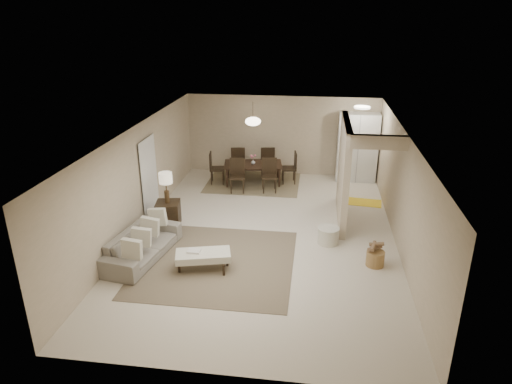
# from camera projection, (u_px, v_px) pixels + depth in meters

# --- Properties ---
(floor) EXTENTS (9.00, 9.00, 0.00)m
(floor) POSITION_uv_depth(u_px,v_px,m) (265.00, 235.00, 10.74)
(floor) COLOR beige
(floor) RESTS_ON ground
(ceiling) EXTENTS (9.00, 9.00, 0.00)m
(ceiling) POSITION_uv_depth(u_px,v_px,m) (266.00, 131.00, 9.82)
(ceiling) COLOR white
(ceiling) RESTS_ON back_wall
(back_wall) EXTENTS (6.00, 0.00, 6.00)m
(back_wall) POSITION_uv_depth(u_px,v_px,m) (282.00, 136.00, 14.43)
(back_wall) COLOR tan
(back_wall) RESTS_ON floor
(left_wall) EXTENTS (0.00, 9.00, 9.00)m
(left_wall) POSITION_uv_depth(u_px,v_px,m) (138.00, 179.00, 10.66)
(left_wall) COLOR tan
(left_wall) RESTS_ON floor
(right_wall) EXTENTS (0.00, 9.00, 9.00)m
(right_wall) POSITION_uv_depth(u_px,v_px,m) (402.00, 192.00, 9.91)
(right_wall) COLOR tan
(right_wall) RESTS_ON floor
(partition) EXTENTS (0.15, 2.50, 2.50)m
(partition) POSITION_uv_depth(u_px,v_px,m) (344.00, 171.00, 11.21)
(partition) COLOR tan
(partition) RESTS_ON floor
(doorway) EXTENTS (0.04, 0.90, 2.04)m
(doorway) POSITION_uv_depth(u_px,v_px,m) (149.00, 180.00, 11.29)
(doorway) COLOR black
(doorway) RESTS_ON floor
(pantry_cabinet) EXTENTS (1.20, 0.55, 2.10)m
(pantry_cabinet) POSITION_uv_depth(u_px,v_px,m) (357.00, 147.00, 13.89)
(pantry_cabinet) COLOR silver
(pantry_cabinet) RESTS_ON floor
(flush_light) EXTENTS (0.44, 0.44, 0.05)m
(flush_light) POSITION_uv_depth(u_px,v_px,m) (362.00, 107.00, 12.50)
(flush_light) COLOR white
(flush_light) RESTS_ON ceiling
(living_rug) EXTENTS (3.20, 3.20, 0.01)m
(living_rug) POSITION_uv_depth(u_px,v_px,m) (217.00, 262.00, 9.57)
(living_rug) COLOR brown
(living_rug) RESTS_ON floor
(sofa) EXTENTS (2.21, 1.16, 0.61)m
(sofa) POSITION_uv_depth(u_px,v_px,m) (142.00, 245.00, 9.66)
(sofa) COLOR gray
(sofa) RESTS_ON floor
(ottoman_bench) EXTENTS (1.18, 0.76, 0.39)m
(ottoman_bench) POSITION_uv_depth(u_px,v_px,m) (203.00, 256.00, 9.20)
(ottoman_bench) COLOR beige
(ottoman_bench) RESTS_ON living_rug
(side_table) EXTENTS (0.64, 0.64, 0.61)m
(side_table) POSITION_uv_depth(u_px,v_px,m) (168.00, 214.00, 11.13)
(side_table) COLOR black
(side_table) RESTS_ON floor
(table_lamp) EXTENTS (0.32, 0.32, 0.76)m
(table_lamp) POSITION_uv_depth(u_px,v_px,m) (166.00, 181.00, 10.81)
(table_lamp) COLOR #4D3921
(table_lamp) RESTS_ON side_table
(round_pouf) EXTENTS (0.49, 0.49, 0.38)m
(round_pouf) POSITION_uv_depth(u_px,v_px,m) (328.00, 236.00, 10.31)
(round_pouf) COLOR beige
(round_pouf) RESTS_ON floor
(wicker_basket) EXTENTS (0.49, 0.49, 0.32)m
(wicker_basket) POSITION_uv_depth(u_px,v_px,m) (375.00, 259.00, 9.41)
(wicker_basket) COLOR olive
(wicker_basket) RESTS_ON floor
(dining_rug) EXTENTS (2.80, 2.10, 0.01)m
(dining_rug) POSITION_uv_depth(u_px,v_px,m) (253.00, 183.00, 14.01)
(dining_rug) COLOR #716446
(dining_rug) RESTS_ON floor
(dining_table) EXTENTS (1.86, 1.22, 0.61)m
(dining_table) POSITION_uv_depth(u_px,v_px,m) (253.00, 174.00, 13.90)
(dining_table) COLOR black
(dining_table) RESTS_ON dining_rug
(dining_chairs) EXTENTS (2.64, 2.07, 0.97)m
(dining_chairs) POSITION_uv_depth(u_px,v_px,m) (253.00, 168.00, 13.83)
(dining_chairs) COLOR black
(dining_chairs) RESTS_ON dining_rug
(vase) EXTENTS (0.15, 0.15, 0.14)m
(vase) POSITION_uv_depth(u_px,v_px,m) (253.00, 162.00, 13.76)
(vase) COLOR silver
(vase) RESTS_ON dining_table
(yellow_mat) EXTENTS (0.99, 0.68, 0.01)m
(yellow_mat) POSITION_uv_depth(u_px,v_px,m) (364.00, 202.00, 12.57)
(yellow_mat) COLOR yellow
(yellow_mat) RESTS_ON floor
(pendant_light) EXTENTS (0.46, 0.46, 0.71)m
(pendant_light) POSITION_uv_depth(u_px,v_px,m) (253.00, 121.00, 13.30)
(pendant_light) COLOR #4D3921
(pendant_light) RESTS_ON ceiling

